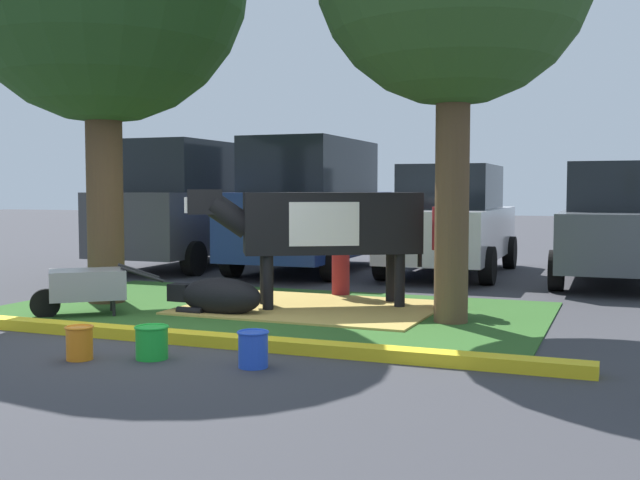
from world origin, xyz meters
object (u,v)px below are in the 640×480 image
(person_handler, at_px, (341,243))
(wheelbarrow, at_px, (85,285))
(person_visitor_near, at_px, (445,247))
(bucket_green, at_px, (152,342))
(bucket_blue, at_px, (253,348))
(suv_black, at_px, (312,205))
(suv_dark_grey, at_px, (190,204))
(hatchback_white, at_px, (451,221))
(sedan_silver, at_px, (619,225))
(calf_lying, at_px, (219,296))
(cow_holstein, at_px, (324,224))
(bucket_orange, at_px, (79,342))

(person_handler, distance_m, wheelbarrow, 3.66)
(wheelbarrow, bearing_deg, person_visitor_near, 26.06)
(bucket_green, distance_m, bucket_blue, 1.03)
(bucket_green, relative_size, suv_black, 0.07)
(suv_dark_grey, xyz_separation_m, suv_black, (2.65, 0.09, 0.00))
(hatchback_white, relative_size, sedan_silver, 1.00)
(person_visitor_near, relative_size, suv_black, 0.34)
(person_handler, bearing_deg, calf_lying, -112.67)
(person_visitor_near, height_order, bucket_blue, person_visitor_near)
(bucket_blue, bearing_deg, cow_holstein, 100.73)
(hatchback_white, bearing_deg, bucket_blue, -90.36)
(person_visitor_near, bearing_deg, calf_lying, -152.66)
(calf_lying, height_order, sedan_silver, sedan_silver)
(bucket_green, relative_size, sedan_silver, 0.07)
(person_visitor_near, bearing_deg, hatchback_white, 100.91)
(suv_dark_grey, xyz_separation_m, sedan_silver, (8.17, 0.21, -0.29))
(bucket_blue, distance_m, hatchback_white, 8.20)
(bucket_orange, bearing_deg, wheelbarrow, 127.05)
(suv_dark_grey, bearing_deg, suv_black, 1.96)
(cow_holstein, xyz_separation_m, bucket_orange, (-1.00, -3.69, -0.96))
(bucket_green, bearing_deg, cow_holstein, 83.45)
(cow_holstein, bearing_deg, bucket_green, -96.55)
(calf_lying, bearing_deg, bucket_blue, -55.12)
(bucket_green, bearing_deg, hatchback_white, 82.47)
(suv_black, height_order, hatchback_white, suv_black)
(cow_holstein, relative_size, suv_black, 0.62)
(cow_holstein, distance_m, hatchback_white, 4.83)
(sedan_silver, bearing_deg, suv_black, -178.73)
(wheelbarrow, xyz_separation_m, hatchback_white, (3.23, 6.43, 0.60))
(calf_lying, distance_m, suv_dark_grey, 6.37)
(person_visitor_near, xyz_separation_m, bucket_green, (-1.94, -3.76, -0.68))
(person_handler, xyz_separation_m, wheelbarrow, (-2.38, -2.75, -0.41))
(bucket_orange, relative_size, suv_dark_grey, 0.07)
(bucket_orange, distance_m, suv_black, 8.12)
(person_visitor_near, bearing_deg, cow_holstein, -167.43)
(bucket_green, bearing_deg, wheelbarrow, 140.58)
(person_handler, height_order, sedan_silver, sedan_silver)
(wheelbarrow, relative_size, suv_black, 0.30)
(wheelbarrow, relative_size, bucket_green, 4.35)
(bucket_green, bearing_deg, calf_lying, 104.64)
(bucket_green, relative_size, bucket_blue, 0.98)
(bucket_orange, distance_m, hatchback_white, 8.68)
(person_handler, height_order, wheelbarrow, person_handler)
(bucket_orange, bearing_deg, calf_lying, 90.60)
(cow_holstein, relative_size, calf_lying, 2.21)
(bucket_green, bearing_deg, bucket_orange, -155.68)
(cow_holstein, xyz_separation_m, person_handler, (-0.16, 1.10, -0.32))
(bucket_blue, bearing_deg, person_handler, 100.09)
(calf_lying, xyz_separation_m, wheelbarrow, (-1.51, -0.67, 0.15))
(cow_holstein, relative_size, suv_dark_grey, 0.62)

